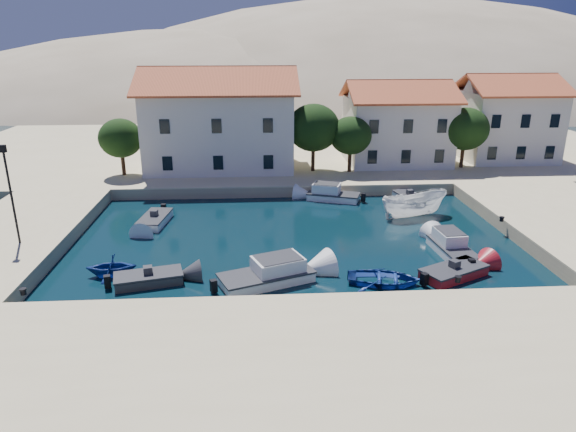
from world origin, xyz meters
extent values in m
plane|color=black|center=(0.00, 0.00, 0.00)|extent=(400.00, 400.00, 0.00)
cube|color=#CCBB8B|center=(0.00, -6.00, 0.50)|extent=(52.00, 12.00, 1.00)
cube|color=#CCBB8B|center=(-19.00, 10.00, 0.50)|extent=(8.00, 20.00, 1.00)
cube|color=#CCBB8B|center=(2.00, 38.00, 0.50)|extent=(80.00, 36.00, 1.00)
ellipsoid|color=gray|center=(-10.00, 110.00, -20.00)|extent=(198.00, 126.00, 72.00)
ellipsoid|color=gray|center=(35.00, 130.00, -25.00)|extent=(220.00, 176.00, 99.00)
cube|color=white|center=(-6.00, 28.00, 4.75)|extent=(14.00, 9.00, 7.50)
pyramid|color=#A24224|center=(-6.00, 28.00, 9.60)|extent=(14.70, 9.45, 2.20)
cube|color=white|center=(12.00, 29.00, 4.25)|extent=(10.00, 8.00, 6.50)
pyramid|color=#A24224|center=(12.00, 29.00, 8.40)|extent=(10.50, 8.40, 1.80)
cube|color=white|center=(24.00, 30.00, 4.50)|extent=(9.00, 8.00, 7.00)
pyramid|color=#A24224|center=(24.00, 30.00, 8.90)|extent=(9.45, 8.40, 1.80)
cylinder|color=#382314|center=(-15.00, 25.00, 2.25)|extent=(0.36, 0.36, 2.50)
ellipsoid|color=black|center=(-15.00, 25.00, 4.50)|extent=(4.00, 4.00, 3.60)
cylinder|color=#382314|center=(3.00, 25.50, 2.50)|extent=(0.36, 0.36, 3.00)
ellipsoid|color=black|center=(3.00, 25.50, 5.20)|extent=(5.00, 5.00, 4.50)
cylinder|color=#382314|center=(6.50, 25.00, 2.25)|extent=(0.36, 0.36, 2.50)
ellipsoid|color=black|center=(6.50, 25.00, 4.50)|extent=(4.00, 4.00, 3.60)
cylinder|color=#382314|center=(18.00, 26.00, 2.38)|extent=(0.36, 0.36, 2.75)
ellipsoid|color=black|center=(18.00, 26.00, 4.85)|extent=(4.60, 4.60, 4.14)
cylinder|color=black|center=(-17.50, 8.00, 4.00)|extent=(0.14, 0.14, 6.00)
cube|color=black|center=(-17.50, 8.00, 7.00)|extent=(0.35, 0.25, 0.45)
cylinder|color=black|center=(-14.30, 0.80, 1.15)|extent=(0.36, 0.36, 0.30)
cylinder|color=black|center=(8.00, 0.80, 1.15)|extent=(0.36, 0.36, 0.30)
cylinder|color=black|center=(14.70, 10.00, 1.15)|extent=(0.36, 0.36, 0.30)
cube|color=#303035|center=(-8.72, 3.70, 0.25)|extent=(3.96, 2.45, 0.90)
cube|color=#303035|center=(-8.72, 3.70, 0.58)|extent=(4.05, 2.50, 0.10)
cube|color=#303035|center=(-8.72, 3.70, 0.80)|extent=(0.60, 0.60, 0.50)
cube|color=white|center=(-2.05, 3.40, 0.25)|extent=(5.63, 3.95, 0.90)
cube|color=#303035|center=(-2.05, 3.40, 0.58)|extent=(5.76, 4.04, 0.10)
cube|color=white|center=(-2.05, 3.40, 0.95)|extent=(3.24, 2.75, 0.90)
imported|color=navy|center=(4.61, 2.91, 0.00)|extent=(4.63, 3.72, 0.85)
cube|color=maroon|center=(8.86, 3.45, 0.25)|extent=(4.32, 3.39, 0.90)
cube|color=#303035|center=(8.86, 3.45, 0.58)|extent=(4.42, 3.46, 0.10)
cube|color=#303035|center=(8.86, 3.45, 0.80)|extent=(0.67, 0.67, 0.50)
cube|color=white|center=(9.98, 6.68, 0.25)|extent=(2.06, 4.41, 0.90)
cube|color=#303035|center=(9.98, 6.68, 0.58)|extent=(2.11, 4.51, 0.10)
cube|color=white|center=(9.98, 6.68, 0.95)|extent=(1.65, 2.38, 0.90)
imported|color=white|center=(9.72, 14.31, 0.00)|extent=(5.90, 3.37, 2.15)
cube|color=white|center=(10.52, 18.15, 0.25)|extent=(2.31, 3.63, 0.90)
cube|color=#303035|center=(10.52, 18.15, 0.58)|extent=(2.36, 3.71, 0.10)
cube|color=#303035|center=(10.52, 18.15, 0.80)|extent=(0.60, 0.60, 0.50)
imported|color=navy|center=(-11.08, 4.89, 0.00)|extent=(2.99, 2.62, 1.50)
cube|color=white|center=(-10.21, 13.88, 0.25)|extent=(2.20, 4.07, 0.90)
cube|color=#303035|center=(-10.21, 13.88, 0.58)|extent=(2.25, 4.17, 0.10)
cube|color=#303035|center=(-10.21, 13.88, 0.80)|extent=(0.56, 0.56, 0.50)
cube|color=white|center=(4.08, 19.00, 0.25)|extent=(4.69, 3.18, 0.90)
cube|color=#303035|center=(4.08, 19.00, 0.58)|extent=(4.79, 3.25, 0.10)
cube|color=white|center=(4.08, 19.00, 0.95)|extent=(2.68, 2.23, 0.90)
camera|label=1|loc=(-2.48, -23.05, 13.11)|focal=32.00mm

